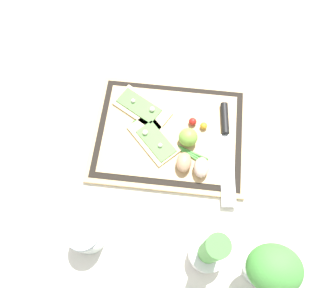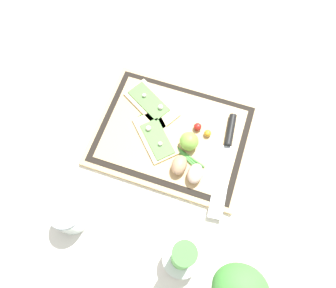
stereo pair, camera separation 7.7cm
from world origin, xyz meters
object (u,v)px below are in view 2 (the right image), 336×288
(lime, at_px, (189,141))
(herb_pot, at_px, (182,258))
(egg_pink, at_px, (195,174))
(knife, at_px, (227,147))
(cherry_tomato_yellow, at_px, (208,133))
(egg_brown, at_px, (179,165))
(cherry_tomato_red, at_px, (198,127))
(pizza_slice_near, at_px, (151,104))
(pizza_slice_far, at_px, (156,137))
(sauce_jar, at_px, (70,216))

(lime, xyz_separation_m, herb_pot, (-0.08, 0.31, 0.04))
(egg_pink, bearing_deg, lime, -62.31)
(knife, relative_size, herb_pot, 1.28)
(knife, distance_m, cherry_tomato_yellow, 0.07)
(egg_brown, bearing_deg, lime, -93.88)
(cherry_tomato_red, bearing_deg, pizza_slice_near, -11.91)
(egg_brown, height_order, herb_pot, herb_pot)
(egg_pink, distance_m, cherry_tomato_red, 0.15)
(cherry_tomato_red, bearing_deg, egg_brown, 83.83)
(cherry_tomato_red, relative_size, herb_pot, 0.09)
(pizza_slice_far, height_order, knife, pizza_slice_far)
(egg_brown, xyz_separation_m, lime, (-0.01, -0.07, 0.01))
(cherry_tomato_yellow, bearing_deg, herb_pot, 95.05)
(egg_brown, relative_size, lime, 1.07)
(pizza_slice_near, distance_m, knife, 0.27)
(knife, distance_m, egg_pink, 0.13)
(egg_brown, relative_size, cherry_tomato_yellow, 2.76)
(pizza_slice_near, relative_size, cherry_tomato_red, 8.15)
(pizza_slice_near, xyz_separation_m, egg_brown, (-0.14, 0.17, 0.02))
(pizza_slice_near, xyz_separation_m, pizza_slice_far, (-0.05, 0.10, 0.00))
(herb_pot, distance_m, sauce_jar, 0.31)
(lime, bearing_deg, pizza_slice_far, 4.45)
(sauce_jar, bearing_deg, herb_pot, 178.29)
(pizza_slice_far, relative_size, herb_pot, 0.69)
(cherry_tomato_yellow, bearing_deg, egg_pink, 90.49)
(pizza_slice_far, height_order, lime, lime)
(egg_brown, bearing_deg, knife, -138.58)
(egg_brown, height_order, lime, lime)
(lime, relative_size, sauce_jar, 0.57)
(cherry_tomato_yellow, relative_size, sauce_jar, 0.22)
(cherry_tomato_yellow, height_order, sauce_jar, sauce_jar)
(cherry_tomato_red, distance_m, herb_pot, 0.38)
(pizza_slice_near, bearing_deg, lime, 148.14)
(pizza_slice_near, xyz_separation_m, cherry_tomato_red, (-0.16, 0.03, 0.01))
(pizza_slice_far, xyz_separation_m, egg_pink, (-0.14, 0.08, 0.02))
(cherry_tomato_red, bearing_deg, lime, 80.97)
(knife, bearing_deg, cherry_tomato_red, -18.09)
(pizza_slice_far, xyz_separation_m, egg_brown, (-0.09, 0.07, 0.02))
(egg_brown, height_order, cherry_tomato_yellow, egg_brown)
(pizza_slice_near, height_order, knife, pizza_slice_near)
(lime, bearing_deg, knife, -166.38)
(pizza_slice_near, bearing_deg, knife, 165.66)
(egg_brown, height_order, egg_pink, same)
(herb_pot, bearing_deg, egg_brown, -71.23)
(pizza_slice_far, bearing_deg, cherry_tomato_yellow, -158.10)
(pizza_slice_near, distance_m, cherry_tomato_red, 0.16)
(knife, xyz_separation_m, herb_pot, (0.03, 0.34, 0.06))
(egg_brown, bearing_deg, sauce_jar, 44.75)
(egg_brown, distance_m, cherry_tomato_yellow, 0.13)
(pizza_slice_far, relative_size, egg_pink, 2.93)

